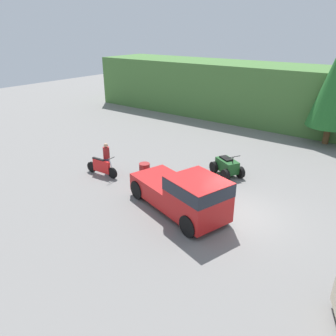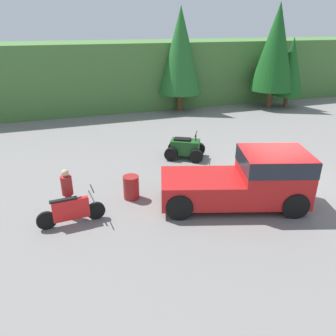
# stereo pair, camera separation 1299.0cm
# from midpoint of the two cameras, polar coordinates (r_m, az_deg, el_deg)

# --- Properties ---
(ground_plane) EXTENTS (80.00, 80.00, 0.00)m
(ground_plane) POSITION_cam_midpoint_polar(r_m,az_deg,el_deg) (12.82, -9.26, -8.28)
(ground_plane) COLOR slate
(hillside_backdrop) EXTENTS (44.00, 6.00, 4.72)m
(hillside_backdrop) POSITION_cam_midpoint_polar(r_m,az_deg,el_deg) (27.19, -15.73, 13.70)
(hillside_backdrop) COLOR #477538
(hillside_backdrop) RESTS_ON ground_plane
(tree_left) EXTENTS (3.12, 3.12, 7.10)m
(tree_left) POSITION_cam_midpoint_polar(r_m,az_deg,el_deg) (23.72, -13.89, 16.96)
(tree_left) COLOR brown
(tree_left) RESTS_ON ground_plane
(tree_mid_left) EXTENTS (3.25, 3.25, 7.39)m
(tree_mid_left) POSITION_cam_midpoint_polar(r_m,az_deg,el_deg) (24.09, 3.73, 18.06)
(tree_mid_left) COLOR brown
(tree_mid_left) RESTS_ON ground_plane
(tree_mid_right) EXTENTS (2.24, 2.24, 5.09)m
(tree_mid_right) POSITION_cam_midpoint_polar(r_m,az_deg,el_deg) (24.47, 6.82, 14.86)
(tree_mid_right) COLOR brown
(tree_mid_right) RESTS_ON ground_plane
(pickup_truck_red) EXTENTS (5.36, 3.36, 1.98)m
(pickup_truck_red) POSITION_cam_midpoint_polar(r_m,az_deg,el_deg) (11.18, -18.37, -8.26)
(pickup_truck_red) COLOR red
(pickup_truck_red) RESTS_ON ground_plane
(dirt_bike) EXTENTS (2.16, 0.60, 1.15)m
(dirt_bike) POSITION_cam_midpoint_polar(r_m,az_deg,el_deg) (13.68, -44.46, -11.09)
(dirt_bike) COLOR black
(dirt_bike) RESTS_ON ground_plane
(quad_atv) EXTENTS (2.16, 1.92, 1.26)m
(quad_atv) POSITION_cam_midpoint_polar(r_m,az_deg,el_deg) (15.78, -20.38, -1.11)
(quad_atv) COLOR black
(quad_atv) RESTS_ON ground_plane
(rider_person) EXTENTS (0.41, 0.41, 1.73)m
(rider_person) POSITION_cam_midpoint_polar(r_m,az_deg,el_deg) (13.83, -44.44, -8.45)
(rider_person) COLOR navy
(rider_person) RESTS_ON ground_plane
(steel_barrel) EXTENTS (0.58, 0.58, 0.88)m
(steel_barrel) POSITION_cam_midpoint_polar(r_m,az_deg,el_deg) (13.68, -34.49, -8.26)
(steel_barrel) COLOR maroon
(steel_barrel) RESTS_ON ground_plane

